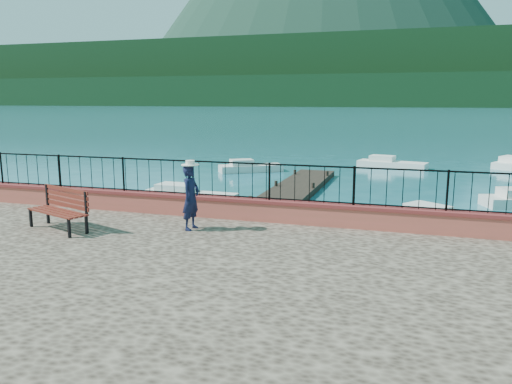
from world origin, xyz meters
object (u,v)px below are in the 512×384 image
Objects in this scene: boat_1 at (442,219)px; person at (191,198)px; boat_0 at (188,193)px; boat_3 at (251,165)px; boat_4 at (392,162)px; park_bench at (59,218)px.

person is at bearing -97.70° from boat_1.
boat_0 is (-4.00, 8.28, -1.61)m from person.
person is at bearing -62.06° from boat_0.
person is 18.45m from boat_3.
boat_0 is at bearing -120.78° from boat_3.
boat_3 and boat_4 have the same top height.
person reaches higher than boat_0.
person is at bearing 38.08° from park_bench.
boat_1 is 15.42m from boat_3.
boat_0 is 10.40m from boat_1.
boat_4 is at bearing -4.43° from boat_3.
park_bench is at bearing -105.06° from boat_1.
person is at bearing -108.93° from boat_3.
boat_1 is at bearing -68.67° from boat_4.
park_bench is at bearing -118.86° from boat_3.
person is 0.42× the size of boat_3.
boat_0 and boat_3 have the same top height.
park_bench is 9.42m from boat_0.
boat_3 is 0.88× the size of boat_4.
park_bench is 0.51× the size of boat_3.
boat_0 is at bearing 115.20° from park_bench.
boat_0 is at bearing 32.06° from person.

